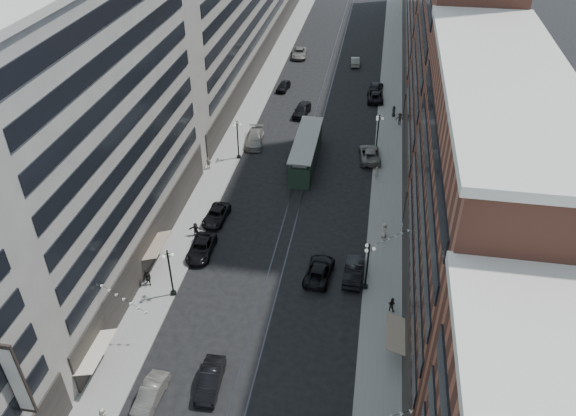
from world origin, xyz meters
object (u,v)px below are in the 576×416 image
Objects in this scene: lamppost_se_far at (367,265)px; car_extra_2 at (299,53)px; streetcar at (306,152)px; car_9 at (283,86)px; car_14 at (355,61)px; lamppost_sw_mid at (238,139)px; car_7 at (216,215)px; car_8 at (255,138)px; car_11 at (370,154)px; car_5 at (210,380)px; lamppost_sw_far at (170,271)px; lamppost_se_mid at (378,132)px; car_12 at (376,87)px; car_2 at (201,248)px; pedestrian_7 at (392,304)px; car_extra_0 at (375,96)px; car_10 at (354,271)px; pedestrian_extra_2 at (394,111)px; pedestrian_8 at (377,172)px; car_1 at (150,394)px; pedestrian_2 at (147,278)px; car_13 at (302,110)px; car_extra_1 at (319,271)px; pedestrian_6 at (209,163)px; pedestrian_1 at (103,416)px; pedestrian_9 at (400,119)px; pedestrian_extra_1 at (384,230)px; pedestrian_5 at (196,229)px.

lamppost_se_far is 65.42m from car_extra_2.
streetcar is 3.20× the size of car_9.
lamppost_sw_mid is at bearing 66.61° from car_14.
car_7 is 0.85× the size of car_8.
car_11 is at bearing 9.05° from lamppost_sw_mid.
car_extra_2 is (-4.27, 77.09, 0.02)m from car_5.
lamppost_se_mid is (18.40, 32.00, 0.00)m from lamppost_sw_far.
car_12 is at bearing 77.34° from car_5.
car_2 is at bearing -124.65° from lamppost_se_mid.
pedestrian_7 is (3.44, -51.77, 0.17)m from car_12.
lamppost_sw_mid is at bearing 48.63° from car_extra_0.
car_10 is 24.28m from car_11.
pedestrian_7 is at bearing -25.56° from car_7.
pedestrian_extra_2 reaches higher than pedestrian_7.
lamppost_sw_mid is 0.96× the size of car_11.
car_1 is at bearing 38.71° from pedestrian_8.
pedestrian_2 is at bearing 21.05° from pedestrian_8.
car_13 reaches higher than car_2.
car_9 is at bearing 81.80° from car_8.
streetcar is at bearing -45.14° from pedestrian_extra_2.
car_extra_1 is (-3.83, -47.97, 0.00)m from car_12.
car_14 is at bearing -63.12° from car_12.
pedestrian_2 is at bearing 15.77° from car_10.
pedestrian_6 is (-5.41, 35.40, 0.24)m from car_1.
lamppost_sw_mid is at bearing 62.95° from car_12.
pedestrian_1 is at bearing -90.82° from lamppost_sw_mid.
pedestrian_2 is 66.76m from car_extra_2.
car_1 is 2.38× the size of pedestrian_9.
pedestrian_extra_2 is (3.53, 38.08, 0.14)m from car_10.
lamppost_se_far reaches higher than pedestrian_7.
pedestrian_extra_1 is at bearing 43.71° from pedestrian_2.
car_14 is at bearing 58.29° from car_9.
pedestrian_1 reaches higher than car_extra_2.
car_7 is at bearing -42.87° from pedestrian_extra_2.
pedestrian_extra_1 reaches higher than car_extra_2.
pedestrian_6 is at bearing 102.92° from car_1.
streetcar reaches higher than pedestrian_8.
pedestrian_1 is 0.27× the size of car_11.
pedestrian_extra_1 reaches higher than car_1.
car_2 is 28.61m from car_11.
car_11 is 11.63m from pedestrian_9.
streetcar is 20.37m from pedestrian_5.
car_2 is (-17.55, -25.39, -2.37)m from lamppost_se_mid.
streetcar is at bearing 63.97° from car_7.
streetcar is at bearing -150.01° from pedestrian_6.
car_10 is at bearing -83.92° from pedestrian_9.
lamppost_sw_mid is at bearing -33.62° from pedestrian_8.
car_14 is at bearing 70.60° from lamppost_sw_mid.
pedestrian_7 is (21.56, 15.67, -0.00)m from pedestrian_1.
lamppost_sw_far is 7.07m from car_2.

